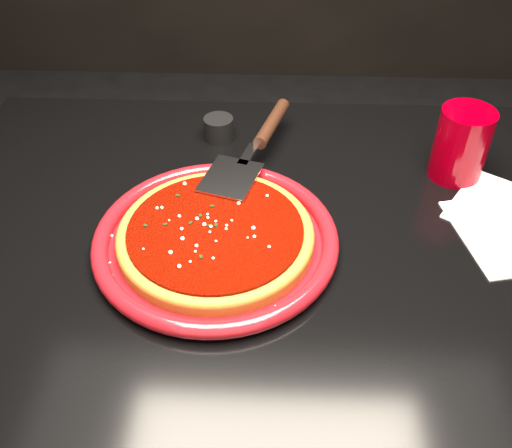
{
  "coord_description": "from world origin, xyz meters",
  "views": [
    {
      "loc": [
        -0.03,
        -0.67,
        1.36
      ],
      "look_at": [
        -0.05,
        -0.01,
        0.77
      ],
      "focal_mm": 40.0,
      "sensor_mm": 36.0,
      "label": 1
    }
  ],
  "objects_px": {
    "table": "(281,367)",
    "plate": "(216,239)",
    "ramekin": "(219,128)",
    "pizza_server": "(254,146)",
    "cup": "(461,144)"
  },
  "relations": [
    {
      "from": "pizza_server",
      "to": "ramekin",
      "type": "xyz_separation_m",
      "value": [
        -0.07,
        0.1,
        -0.03
      ]
    },
    {
      "from": "ramekin",
      "to": "plate",
      "type": "bearing_deg",
      "value": -85.88
    },
    {
      "from": "pizza_server",
      "to": "cup",
      "type": "distance_m",
      "value": 0.35
    },
    {
      "from": "table",
      "to": "cup",
      "type": "distance_m",
      "value": 0.55
    },
    {
      "from": "pizza_server",
      "to": "cup",
      "type": "xyz_separation_m",
      "value": [
        0.35,
        -0.01,
        0.02
      ]
    },
    {
      "from": "pizza_server",
      "to": "table",
      "type": "bearing_deg",
      "value": -52.99
    },
    {
      "from": "plate",
      "to": "cup",
      "type": "bearing_deg",
      "value": 26.26
    },
    {
      "from": "table",
      "to": "plate",
      "type": "relative_size",
      "value": 3.21
    },
    {
      "from": "table",
      "to": "pizza_server",
      "type": "distance_m",
      "value": 0.46
    },
    {
      "from": "pizza_server",
      "to": "ramekin",
      "type": "height_order",
      "value": "pizza_server"
    },
    {
      "from": "plate",
      "to": "ramekin",
      "type": "relative_size",
      "value": 6.65
    },
    {
      "from": "table",
      "to": "plate",
      "type": "distance_m",
      "value": 0.41
    },
    {
      "from": "table",
      "to": "ramekin",
      "type": "xyz_separation_m",
      "value": [
        -0.13,
        0.26,
        0.4
      ]
    },
    {
      "from": "cup",
      "to": "ramekin",
      "type": "bearing_deg",
      "value": 166.63
    },
    {
      "from": "table",
      "to": "plate",
      "type": "bearing_deg",
      "value": -159.9
    }
  ]
}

